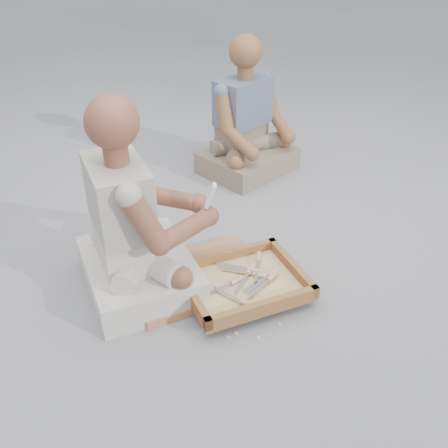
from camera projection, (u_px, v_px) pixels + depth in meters
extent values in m
plane|color=gray|center=(222.00, 285.00, 2.38)|extent=(60.00, 60.00, 0.00)
cube|color=#965B3A|center=(197.00, 277.00, 2.40)|extent=(0.75, 0.61, 0.04)
cube|color=brown|center=(243.00, 286.00, 2.30)|extent=(0.63, 0.55, 0.02)
cube|color=brown|center=(226.00, 256.00, 2.44)|extent=(0.53, 0.16, 0.05)
cube|color=brown|center=(263.00, 307.00, 2.13)|extent=(0.53, 0.16, 0.05)
cube|color=brown|center=(292.00, 266.00, 2.37)|extent=(0.14, 0.43, 0.05)
cube|color=brown|center=(191.00, 294.00, 2.20)|extent=(0.14, 0.43, 0.05)
cube|color=#CDBA79|center=(243.00, 284.00, 2.29)|extent=(0.55, 0.47, 0.01)
cube|color=silver|center=(237.00, 271.00, 2.35)|extent=(0.14, 0.08, 0.00)
cylinder|color=tan|center=(260.00, 275.00, 2.32)|extent=(0.07, 0.05, 0.02)
cube|color=silver|center=(218.00, 290.00, 2.24)|extent=(0.14, 0.08, 0.00)
cylinder|color=tan|center=(237.00, 281.00, 2.29)|extent=(0.07, 0.05, 0.02)
cube|color=silver|center=(227.00, 294.00, 2.20)|extent=(0.11, 0.12, 0.00)
cylinder|color=tan|center=(247.00, 304.00, 2.14)|extent=(0.06, 0.07, 0.02)
cube|color=silver|center=(258.00, 288.00, 2.23)|extent=(0.12, 0.11, 0.00)
cylinder|color=tan|center=(272.00, 276.00, 2.30)|extent=(0.07, 0.06, 0.02)
cube|color=silver|center=(258.00, 284.00, 2.26)|extent=(0.12, 0.11, 0.00)
cylinder|color=tan|center=(272.00, 273.00, 2.33)|extent=(0.07, 0.06, 0.02)
cube|color=silver|center=(255.00, 284.00, 2.28)|extent=(0.13, 0.10, 0.00)
cylinder|color=tan|center=(270.00, 273.00, 2.34)|extent=(0.07, 0.06, 0.02)
cube|color=silver|center=(233.00, 266.00, 2.37)|extent=(0.14, 0.08, 0.00)
cylinder|color=tan|center=(255.00, 270.00, 2.33)|extent=(0.07, 0.05, 0.02)
cube|color=silver|center=(257.00, 271.00, 2.33)|extent=(0.06, 0.15, 0.00)
cylinder|color=tan|center=(259.00, 257.00, 2.43)|extent=(0.04, 0.07, 0.02)
cube|color=silver|center=(241.00, 283.00, 2.27)|extent=(0.10, 0.13, 0.00)
cylinder|color=tan|center=(250.00, 270.00, 2.35)|extent=(0.06, 0.07, 0.02)
cube|color=#CDBA79|center=(202.00, 315.00, 2.21)|extent=(0.02, 0.02, 0.00)
cube|color=#CDBA79|center=(274.00, 299.00, 2.30)|extent=(0.02, 0.02, 0.00)
cube|color=#CDBA79|center=(193.00, 257.00, 2.57)|extent=(0.02, 0.02, 0.00)
cube|color=#CDBA79|center=(259.00, 338.00, 2.09)|extent=(0.02, 0.02, 0.00)
cube|color=#CDBA79|center=(236.00, 334.00, 2.11)|extent=(0.02, 0.02, 0.00)
cube|color=#CDBA79|center=(280.00, 324.00, 2.16)|extent=(0.02, 0.02, 0.00)
cube|color=#CDBA79|center=(166.00, 273.00, 2.46)|extent=(0.02, 0.02, 0.00)
cube|color=#CDBA79|center=(276.00, 262.00, 2.54)|extent=(0.02, 0.02, 0.00)
cube|color=#CDBA79|center=(228.00, 337.00, 2.09)|extent=(0.02, 0.02, 0.00)
cube|color=beige|center=(140.00, 272.00, 2.34)|extent=(0.60, 0.69, 0.15)
cube|color=beige|center=(123.00, 246.00, 2.23)|extent=(0.28, 0.37, 0.19)
cube|color=#B3AF9E|center=(119.00, 197.00, 2.10)|extent=(0.31, 0.41, 0.31)
sphere|color=brown|center=(112.00, 122.00, 1.93)|extent=(0.22, 0.22, 0.22)
sphere|color=brown|center=(199.00, 204.00, 2.36)|extent=(0.10, 0.10, 0.10)
sphere|color=brown|center=(209.00, 216.00, 2.27)|extent=(0.10, 0.10, 0.10)
cube|color=gray|center=(247.00, 160.00, 3.38)|extent=(0.73, 0.70, 0.15)
cube|color=gray|center=(242.00, 136.00, 3.33)|extent=(0.37, 0.34, 0.18)
cube|color=slate|center=(243.00, 101.00, 3.19)|extent=(0.41, 0.38, 0.30)
sphere|color=brown|center=(246.00, 51.00, 3.02)|extent=(0.21, 0.21, 0.21)
sphere|color=brown|center=(288.00, 138.00, 3.27)|extent=(0.09, 0.09, 0.09)
sphere|color=brown|center=(252.00, 153.00, 3.06)|extent=(0.09, 0.09, 0.09)
cube|color=silver|center=(210.00, 196.00, 2.21)|extent=(0.06, 0.05, 0.11)
cube|color=black|center=(210.00, 194.00, 2.20)|extent=(0.02, 0.04, 0.04)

